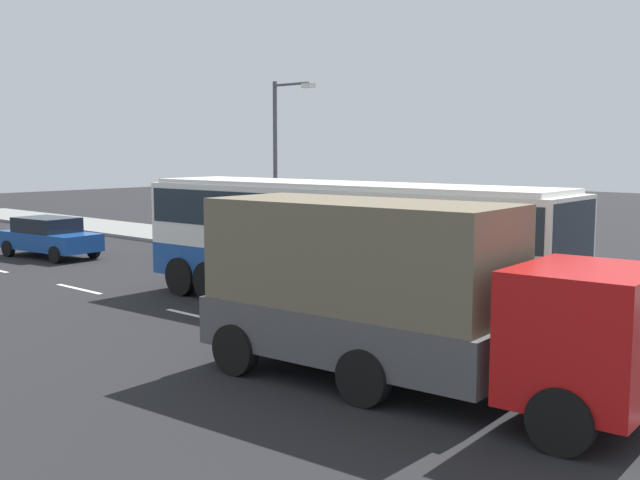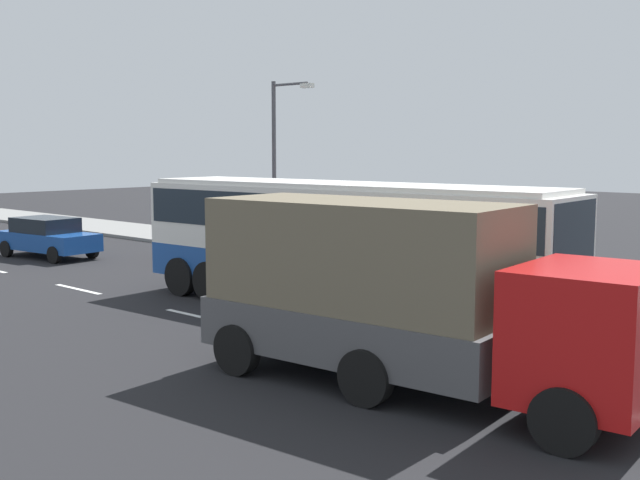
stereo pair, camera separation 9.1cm
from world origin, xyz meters
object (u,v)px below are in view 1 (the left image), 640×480
Objects in this scene: cargo_truck at (399,291)px; pedestrian_near_curb at (409,239)px; car_red_compact at (220,241)px; street_lamp at (280,154)px; coach_bus at (341,232)px; car_blue_saloon at (49,236)px.

pedestrian_near_curb is (-7.45, 10.79, -0.63)m from cargo_truck.
car_red_compact is at bearing 7.36° from pedestrian_near_curb.
street_lamp is at bearing 60.92° from car_red_compact.
cargo_truck is (4.94, -4.25, -0.34)m from coach_bus.
coach_bus is 14.91m from car_blue_saloon.
cargo_truck is 1.24× the size of street_lamp.
car_red_compact is 7.23m from pedestrian_near_curb.
cargo_truck is 4.90× the size of pedestrian_near_curb.
car_red_compact is at bearing 27.81° from car_blue_saloon.
coach_bus reaches higher than car_red_compact.
cargo_truck is 20.26m from car_blue_saloon.
pedestrian_near_curb is at bearing 120.30° from cargo_truck.
car_blue_saloon is at bearing 163.64° from cargo_truck.
cargo_truck is at bearing -37.77° from street_lamp.
coach_bus is 10.04m from car_red_compact.
street_lamp reaches higher than car_red_compact.
street_lamp is at bearing -7.24° from pedestrian_near_curb.
street_lamp reaches higher than cargo_truck.
coach_bus is 7.39× the size of pedestrian_near_curb.
cargo_truck is at bearing -28.35° from car_red_compact.
street_lamp reaches higher than coach_bus.
car_red_compact is (-14.14, 8.05, -1.00)m from cargo_truck.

